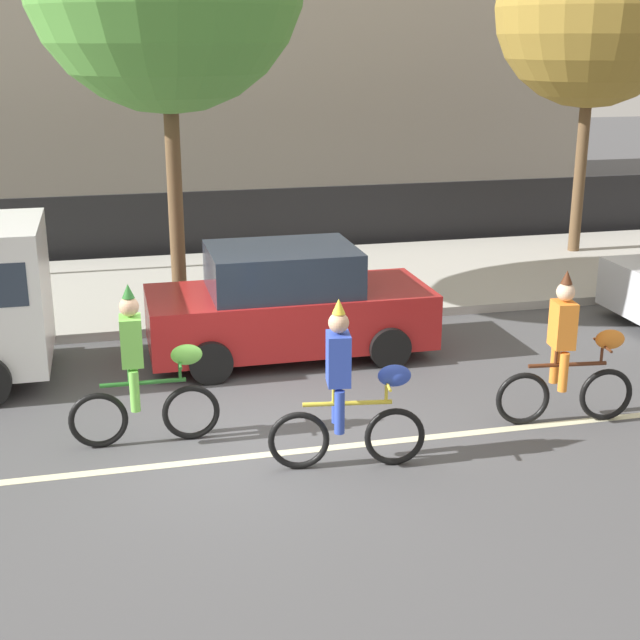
% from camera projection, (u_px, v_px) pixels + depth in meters
% --- Properties ---
extents(ground_plane, '(80.00, 80.00, 0.00)m').
position_uv_depth(ground_plane, '(253.00, 437.00, 10.49)').
color(ground_plane, '#4C4C4F').
extents(road_centre_line, '(36.00, 0.14, 0.01)m').
position_uv_depth(road_centre_line, '(260.00, 455.00, 10.02)').
color(road_centre_line, beige).
rests_on(road_centre_line, ground).
extents(sidewalk_curb, '(60.00, 5.00, 0.15)m').
position_uv_depth(sidewalk_curb, '(195.00, 288.00, 16.49)').
color(sidewalk_curb, '#ADAAA3').
rests_on(sidewalk_curb, ground).
extents(fence_line, '(40.00, 0.08, 1.40)m').
position_uv_depth(fence_line, '(179.00, 225.00, 18.99)').
color(fence_line, black).
rests_on(fence_line, ground).
extents(building_backdrop, '(28.00, 8.00, 5.62)m').
position_uv_depth(building_backdrop, '(86.00, 100.00, 25.92)').
color(building_backdrop, '#B2A899').
rests_on(building_backdrop, ground).
extents(parade_cyclist_lime, '(1.72, 0.50, 1.92)m').
position_uv_depth(parade_cyclist_lime, '(144.00, 375.00, 10.09)').
color(parade_cyclist_lime, black).
rests_on(parade_cyclist_lime, ground).
extents(parade_cyclist_cobalt, '(1.71, 0.52, 1.92)m').
position_uv_depth(parade_cyclist_cobalt, '(349.00, 395.00, 9.52)').
color(parade_cyclist_cobalt, black).
rests_on(parade_cyclist_cobalt, ground).
extents(parade_cyclist_orange, '(1.72, 0.51, 1.92)m').
position_uv_depth(parade_cyclist_orange, '(569.00, 357.00, 10.66)').
color(parade_cyclist_orange, black).
rests_on(parade_cyclist_orange, ground).
extents(parked_car_red, '(4.10, 1.92, 1.64)m').
position_uv_depth(parked_car_red, '(288.00, 305.00, 12.99)').
color(parked_car_red, '#AD1E1E').
rests_on(parked_car_red, ground).
extents(street_tree_far_corner, '(3.92, 3.92, 6.90)m').
position_uv_depth(street_tree_far_corner, '(594.00, 8.00, 17.66)').
color(street_tree_far_corner, brown).
rests_on(street_tree_far_corner, sidewalk_curb).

